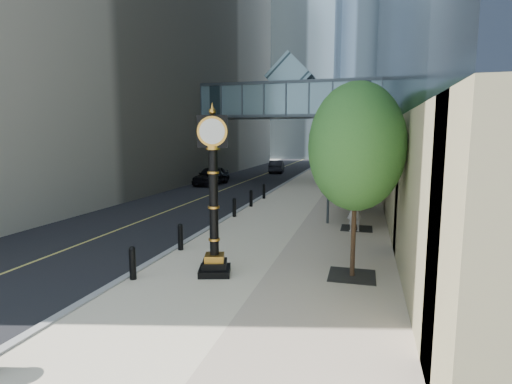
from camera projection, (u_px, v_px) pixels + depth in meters
ground at (204, 304)px, 10.26m from camera, size 320.00×320.00×0.00m
road at (275, 170)px, 50.29m from camera, size 8.00×180.00×0.02m
sidewalk at (340, 171)px, 48.21m from camera, size 8.00×180.00×0.06m
curb at (307, 171)px, 49.25m from camera, size 0.25×180.00×0.07m
distant_tower_c at (336, 43)px, 121.90m from camera, size 22.00×22.00×65.00m
skywalk at (290, 98)px, 36.71m from camera, size 17.00×4.20×5.80m
entrance_canopy at (359, 138)px, 22.14m from camera, size 3.00×8.00×4.38m
bollard_row at (224, 214)px, 19.49m from camera, size 0.20×16.20×0.90m
street_trees at (361, 143)px, 23.44m from camera, size 3.02×28.85×6.21m
street_clock at (214, 204)px, 12.04m from camera, size 1.18×1.18×5.06m
pedestrian at (355, 211)px, 17.67m from camera, size 0.81×0.68×1.90m
car_near at (211, 176)px, 35.06m from camera, size 2.14×4.79×1.60m
car_far at (277, 166)px, 46.66m from camera, size 2.04×4.49×1.43m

